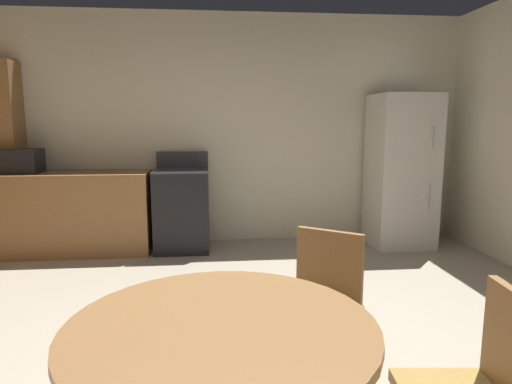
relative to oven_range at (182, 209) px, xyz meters
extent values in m
plane|color=#A89E89|center=(0.50, -2.67, -0.47)|extent=(14.00, 14.00, 0.00)
cube|color=beige|center=(0.50, 0.40, 0.88)|extent=(6.01, 0.12, 2.70)
cube|color=olive|center=(-1.27, 0.00, -0.02)|extent=(1.85, 0.60, 0.90)
cube|color=olive|center=(-1.98, 0.18, 0.58)|extent=(0.44, 0.36, 2.10)
cube|color=black|center=(0.00, 0.00, -0.02)|extent=(0.60, 0.60, 0.90)
cube|color=#38383D|center=(0.00, 0.00, 0.44)|extent=(0.60, 0.60, 0.02)
cube|color=#38383D|center=(0.00, 0.28, 0.54)|extent=(0.60, 0.04, 0.18)
cube|color=silver|center=(2.54, -0.05, 0.41)|extent=(0.68, 0.66, 1.76)
cylinder|color=#B2B2B7|center=(2.72, -0.39, 0.81)|extent=(0.02, 0.02, 0.22)
cylinder|color=#B2B2B7|center=(2.72, -0.39, 0.16)|extent=(0.02, 0.02, 0.30)
cube|color=black|center=(-1.73, 0.00, 0.56)|extent=(0.44, 0.32, 0.26)
cylinder|color=olive|center=(0.38, -3.54, 0.27)|extent=(1.10, 1.10, 0.04)
cylinder|color=olive|center=(0.92, -3.08, -0.25)|extent=(0.03, 0.03, 0.43)
cylinder|color=olive|center=(0.65, -2.88, -0.25)|extent=(0.03, 0.03, 0.43)
cylinder|color=olive|center=(1.12, -2.80, -0.25)|extent=(0.03, 0.03, 0.43)
cylinder|color=olive|center=(0.85, -2.60, -0.25)|extent=(0.03, 0.03, 0.43)
cube|color=#A37F3D|center=(0.88, -2.84, -0.02)|extent=(0.56, 0.56, 0.05)
cube|color=olive|center=(0.99, -2.70, 0.19)|extent=(0.33, 0.25, 0.42)
camera|label=1|loc=(0.36, -5.00, 1.00)|focal=31.11mm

